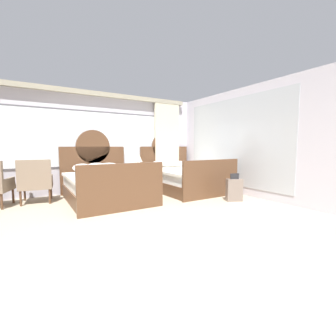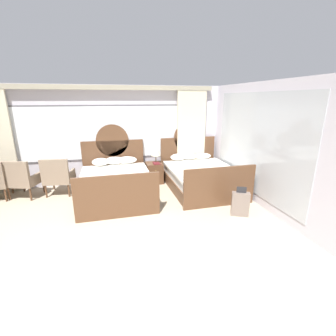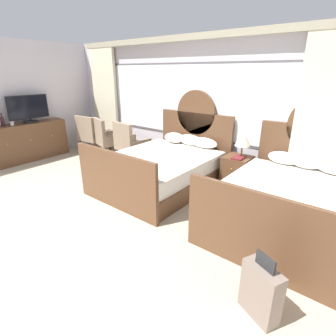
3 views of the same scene
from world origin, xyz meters
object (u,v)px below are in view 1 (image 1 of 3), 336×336
object	(u,v)px
table_lamp_on_nightstand	(138,157)
nightstand_between_beds	(136,180)
bed_near_window	(105,185)
bed_near_mirror	(183,178)
book_on_nightstand	(139,169)
armchair_by_window_left	(36,181)
suitcase_on_floor	(234,190)

from	to	relation	value
table_lamp_on_nightstand	nightstand_between_beds	bearing A→B (deg)	-179.82
bed_near_window	bed_near_mirror	xyz separation A→B (m)	(2.21, -0.01, -0.00)
book_on_nightstand	armchair_by_window_left	size ratio (longest dim) A/B	0.27
bed_near_mirror	book_on_nightstand	bearing A→B (deg)	147.93
bed_near_window	bed_near_mirror	bearing A→B (deg)	-0.20
book_on_nightstand	suitcase_on_floor	world-z (taller)	suitcase_on_floor
armchair_by_window_left	suitcase_on_floor	xyz separation A→B (m)	(3.83, -2.13, -0.23)
bed_near_mirror	armchair_by_window_left	xyz separation A→B (m)	(-3.60, 0.47, 0.14)
bed_near_window	armchair_by_window_left	xyz separation A→B (m)	(-1.39, 0.46, 0.14)
suitcase_on_floor	armchair_by_window_left	bearing A→B (deg)	150.86
bed_near_window	bed_near_mirror	distance (m)	2.21
table_lamp_on_nightstand	armchair_by_window_left	size ratio (longest dim) A/B	0.53
bed_near_window	nightstand_between_beds	distance (m)	1.34
bed_near_mirror	table_lamp_on_nightstand	distance (m)	1.42
bed_near_mirror	suitcase_on_floor	xyz separation A→B (m)	(0.23, -1.66, -0.09)
armchair_by_window_left	table_lamp_on_nightstand	bearing A→B (deg)	6.34
bed_near_window	nightstand_between_beds	bearing A→B (deg)	34.03
nightstand_between_beds	table_lamp_on_nightstand	size ratio (longest dim) A/B	1.16
armchair_by_window_left	nightstand_between_beds	bearing A→B (deg)	6.47
bed_near_window	armchair_by_window_left	distance (m)	1.47
bed_near_mirror	book_on_nightstand	world-z (taller)	bed_near_mirror
bed_near_window	book_on_nightstand	distance (m)	1.35
suitcase_on_floor	bed_near_mirror	bearing A→B (deg)	97.78
nightstand_between_beds	table_lamp_on_nightstand	xyz separation A→B (m)	(0.06, 0.00, 0.64)
table_lamp_on_nightstand	suitcase_on_floor	bearing A→B (deg)	-62.12
suitcase_on_floor	book_on_nightstand	bearing A→B (deg)	118.95
bed_near_mirror	armchair_by_window_left	size ratio (longest dim) A/B	2.35
bed_near_mirror	bed_near_window	bearing A→B (deg)	179.80
armchair_by_window_left	suitcase_on_floor	bearing A→B (deg)	-29.14
armchair_by_window_left	suitcase_on_floor	distance (m)	4.39
nightstand_between_beds	book_on_nightstand	bearing A→B (deg)	-62.17
bed_near_window	book_on_nightstand	world-z (taller)	bed_near_window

